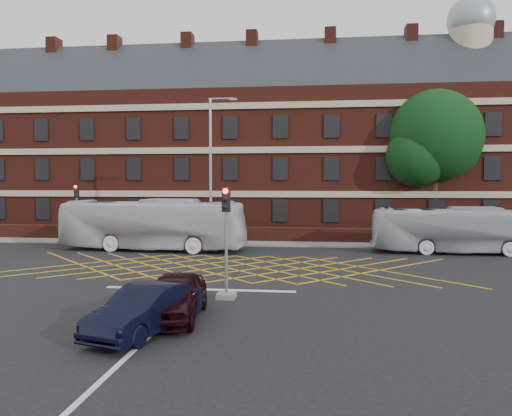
# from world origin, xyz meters

# --- Properties ---
(ground) EXTENTS (120.00, 120.00, 0.00)m
(ground) POSITION_xyz_m (0.00, 0.00, 0.00)
(ground) COLOR black
(ground) RESTS_ON ground
(victorian_building) EXTENTS (51.00, 12.17, 20.40)m
(victorian_building) POSITION_xyz_m (0.25, 22.00, 7.84)
(victorian_building) COLOR #551F15
(victorian_building) RESTS_ON ground
(boundary_wall) EXTENTS (56.00, 0.50, 1.10)m
(boundary_wall) POSITION_xyz_m (0.00, 13.00, 0.55)
(boundary_wall) COLOR #501F15
(boundary_wall) RESTS_ON ground
(far_pavement) EXTENTS (60.00, 3.00, 0.12)m
(far_pavement) POSITION_xyz_m (0.00, 12.00, 0.06)
(far_pavement) COLOR slate
(far_pavement) RESTS_ON ground
(box_junction_hatching) EXTENTS (8.22, 8.22, 0.02)m
(box_junction_hatching) POSITION_xyz_m (0.00, 2.00, 0.01)
(box_junction_hatching) COLOR #CC990C
(box_junction_hatching) RESTS_ON ground
(stop_line) EXTENTS (8.00, 0.30, 0.02)m
(stop_line) POSITION_xyz_m (0.00, -3.50, 0.01)
(stop_line) COLOR silver
(stop_line) RESTS_ON ground
(centre_line) EXTENTS (0.15, 14.00, 0.02)m
(centre_line) POSITION_xyz_m (0.00, -10.00, 0.01)
(centre_line) COLOR silver
(centre_line) RESTS_ON ground
(bus_left) EXTENTS (12.26, 3.70, 3.37)m
(bus_left) POSITION_xyz_m (-5.78, 7.89, 1.68)
(bus_left) COLOR silver
(bus_left) RESTS_ON ground
(bus_right) EXTENTS (10.57, 2.85, 2.92)m
(bus_right) POSITION_xyz_m (13.59, 8.73, 1.46)
(bus_right) COLOR #BCBDC1
(bus_right) RESTS_ON ground
(car_navy) EXTENTS (2.61, 4.51, 1.40)m
(car_navy) POSITION_xyz_m (-0.22, -9.52, 0.70)
(car_navy) COLOR black
(car_navy) RESTS_ON ground
(car_maroon) EXTENTS (2.09, 4.49, 1.49)m
(car_maroon) POSITION_xyz_m (0.20, -7.91, 0.74)
(car_maroon) COLOR black
(car_maroon) RESTS_ON ground
(deciduous_tree) EXTENTS (7.45, 7.12, 11.56)m
(deciduous_tree) POSITION_xyz_m (13.85, 16.38, 7.48)
(deciduous_tree) COLOR black
(deciduous_tree) RESTS_ON ground
(traffic_light_near) EXTENTS (0.70, 0.70, 4.27)m
(traffic_light_near) POSITION_xyz_m (1.38, -4.90, 1.76)
(traffic_light_near) COLOR slate
(traffic_light_near) RESTS_ON ground
(traffic_light_far) EXTENTS (0.70, 0.70, 4.27)m
(traffic_light_far) POSITION_xyz_m (-12.21, 10.34, 1.76)
(traffic_light_far) COLOR slate
(traffic_light_far) RESTS_ON ground
(street_lamp) EXTENTS (2.25, 1.00, 9.86)m
(street_lamp) POSITION_xyz_m (-1.93, 8.24, 3.47)
(street_lamp) COLOR slate
(street_lamp) RESTS_ON ground
(direction_signs) EXTENTS (1.10, 0.16, 2.20)m
(direction_signs) POSITION_xyz_m (-12.29, 11.63, 1.38)
(direction_signs) COLOR gray
(direction_signs) RESTS_ON ground
(utility_cabinet) EXTENTS (0.48, 0.37, 0.81)m
(utility_cabinet) POSITION_xyz_m (0.39, -5.47, 0.41)
(utility_cabinet) COLOR #CB9B0B
(utility_cabinet) RESTS_ON ground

